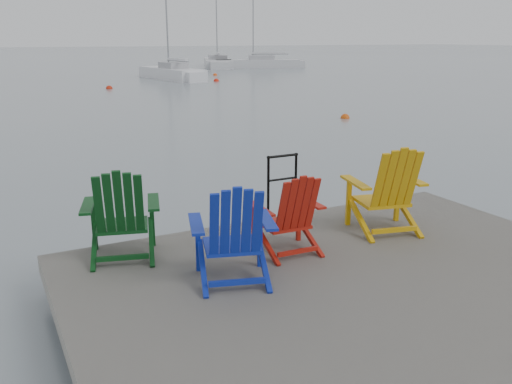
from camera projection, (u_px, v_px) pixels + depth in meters
name	position (u px, v px, depth m)	size (l,w,h in m)	color
ground	(377.00, 333.00, 5.61)	(400.00, 400.00, 0.00)	slate
dock	(379.00, 302.00, 5.51)	(6.00, 5.00, 1.40)	#282523
handrail	(282.00, 180.00, 7.53)	(0.48, 0.04, 0.90)	black
chair_green	(121.00, 213.00, 6.08)	(1.00, 0.95, 1.08)	#0A3812
chair_blue	(233.00, 233.00, 5.48)	(1.01, 0.96, 1.08)	#0E2397
chair_red	(289.00, 213.00, 6.26)	(0.79, 0.74, 0.97)	#A0160B
chair_yellow	(387.00, 189.00, 6.93)	(1.05, 0.99, 1.15)	#C5900A
sailboat_near	(171.00, 74.00, 40.26)	(2.86, 7.86, 10.70)	silver
sailboat_mid	(218.00, 63.00, 57.74)	(6.14, 10.59, 13.98)	silver
sailboat_far	(258.00, 64.00, 55.90)	(8.77, 5.31, 11.81)	silver
buoy_a	(345.00, 118.00, 20.60)	(0.35, 0.35, 0.35)	#D04B0C
buoy_b	(109.00, 89.00, 32.54)	(0.40, 0.40, 0.40)	#BA200A
buoy_c	(215.00, 75.00, 44.31)	(0.35, 0.35, 0.35)	#EC4B0D
buoy_d	(216.00, 81.00, 38.30)	(0.39, 0.39, 0.39)	red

